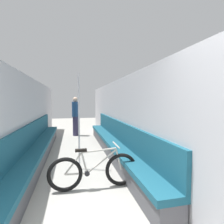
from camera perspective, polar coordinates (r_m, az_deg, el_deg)
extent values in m
cube|color=#B2B2B7|center=(4.86, -26.27, -2.16)|extent=(0.10, 10.79, 2.20)
cube|color=#B2B2B7|center=(4.94, 3.54, -1.69)|extent=(0.10, 10.79, 2.20)
cube|color=#4C4C51|center=(5.07, -22.72, -12.57)|extent=(0.37, 6.14, 0.34)
cube|color=#195166|center=(5.01, -22.78, -10.16)|extent=(0.44, 6.14, 0.10)
cube|color=#195166|center=(4.98, -24.97, -6.50)|extent=(0.07, 6.14, 0.55)
cube|color=#4C4C51|center=(5.12, 0.29, -12.09)|extent=(0.37, 6.14, 0.34)
cube|color=#195166|center=(5.07, 0.29, -9.70)|extent=(0.44, 6.14, 0.10)
cube|color=#195166|center=(5.05, 2.32, -6.01)|extent=(0.07, 6.14, 0.55)
torus|color=black|center=(3.28, -15.11, -19.11)|extent=(0.60, 0.07, 0.60)
torus|color=black|center=(3.39, 3.04, -18.19)|extent=(0.60, 0.07, 0.60)
cylinder|color=#B7B2A8|center=(3.28, -11.63, -19.19)|extent=(0.38, 0.03, 0.05)
cylinder|color=#B7B2A8|center=(3.21, -12.60, -16.22)|extent=(0.30, 0.03, 0.37)
cylinder|color=#B7B2A8|center=(3.21, -9.11, -15.79)|extent=(0.13, 0.03, 0.43)
cylinder|color=#B7B2A8|center=(3.25, -3.37, -15.79)|extent=(0.55, 0.03, 0.41)
cylinder|color=#B7B2A8|center=(3.18, -4.29, -12.38)|extent=(0.63, 0.03, 0.07)
cylinder|color=#B7B2A8|center=(3.31, 2.19, -15.15)|extent=(0.13, 0.03, 0.40)
cylinder|color=black|center=(3.29, -8.15, -19.21)|extent=(0.09, 0.06, 0.09)
cube|color=black|center=(3.15, -10.09, -12.20)|extent=(0.20, 0.07, 0.04)
cylinder|color=#B7B2A8|center=(3.22, 1.33, -10.66)|extent=(0.02, 0.46, 0.02)
cylinder|color=gray|center=(4.28, -10.57, -17.71)|extent=(0.08, 0.08, 0.01)
cylinder|color=silver|center=(4.02, -10.75, -3.15)|extent=(0.04, 0.04, 2.18)
cylinder|color=#332D4C|center=(8.02, -11.81, -4.50)|extent=(0.25, 0.25, 0.86)
cylinder|color=navy|center=(7.94, -11.88, 0.93)|extent=(0.30, 0.30, 0.66)
sphere|color=beige|center=(7.94, -11.93, 4.06)|extent=(0.21, 0.21, 0.21)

